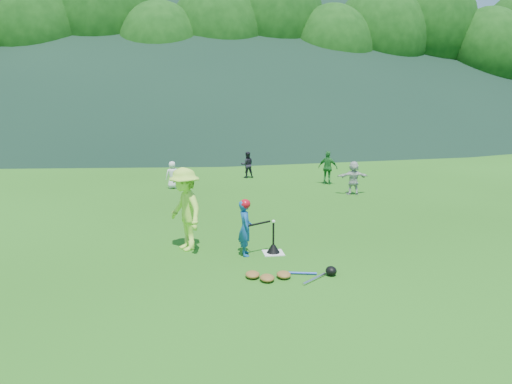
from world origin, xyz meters
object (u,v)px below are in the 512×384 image
at_px(equipment_pile, 284,275).
at_px(batter_child, 245,228).
at_px(adult_coach, 185,209).
at_px(batting_tee, 273,248).
at_px(home_plate, 273,253).
at_px(fielder_d, 353,178).
at_px(fielder_a, 172,175).
at_px(fielder_c, 328,168).
at_px(fielder_b, 247,165).

bearing_deg(equipment_pile, batter_child, 110.45).
relative_size(adult_coach, batting_tee, 2.78).
relative_size(home_plate, fielder_d, 0.38).
xyz_separation_m(fielder_a, fielder_c, (5.95, -0.08, 0.14)).
height_order(batter_child, fielder_c, fielder_c).
xyz_separation_m(home_plate, equipment_pile, (-0.08, -1.51, 0.06)).
xyz_separation_m(home_plate, adult_coach, (-1.93, 0.60, 0.94)).
bearing_deg(batting_tee, fielder_c, 65.18).
xyz_separation_m(fielder_a, equipment_pile, (2.20, -9.53, -0.44)).
bearing_deg(home_plate, fielder_b, 85.45).
height_order(fielder_a, batting_tee, fielder_a).
bearing_deg(home_plate, batter_child, -178.92).
bearing_deg(batting_tee, adult_coach, 162.77).
relative_size(adult_coach, fielder_d, 1.61).
distance_m(fielder_b, fielder_c, 3.48).
height_order(fielder_b, fielder_c, fielder_c).
distance_m(home_plate, equipment_pile, 1.51).
bearing_deg(equipment_pile, fielder_d, 61.37).
height_order(home_plate, fielder_d, fielder_d).
xyz_separation_m(fielder_c, batting_tee, (-3.68, -7.95, -0.52)).
height_order(adult_coach, fielder_a, adult_coach).
bearing_deg(home_plate, fielder_a, 105.83).
height_order(home_plate, batter_child, batter_child).
relative_size(home_plate, equipment_pile, 0.25).
bearing_deg(adult_coach, fielder_c, 118.55).
bearing_deg(fielder_b, adult_coach, 71.76).
height_order(home_plate, fielder_a, fielder_a).
bearing_deg(fielder_a, fielder_b, -159.03).
distance_m(fielder_c, fielder_d, 2.04).
xyz_separation_m(batting_tee, equipment_pile, (-0.08, -1.51, -0.06)).
relative_size(fielder_b, equipment_pile, 0.61).
distance_m(batter_child, fielder_d, 7.52).
bearing_deg(batting_tee, home_plate, 0.00).
relative_size(fielder_c, fielder_d, 1.10).
xyz_separation_m(fielder_d, batting_tee, (-3.98, -5.93, -0.46)).
height_order(batter_child, batting_tee, batter_child).
distance_m(adult_coach, fielder_d, 7.97).
bearing_deg(equipment_pile, fielder_b, 85.66).
bearing_deg(batting_tee, fielder_b, 85.45).
relative_size(adult_coach, fielder_c, 1.46).
height_order(fielder_a, fielder_c, fielder_c).
bearing_deg(equipment_pile, home_plate, 87.05).
distance_m(home_plate, fielder_b, 9.93).
distance_m(fielder_b, equipment_pile, 11.43).
relative_size(home_plate, fielder_a, 0.44).
relative_size(fielder_d, batting_tee, 1.73).
relative_size(fielder_a, batting_tee, 1.49).
relative_size(home_plate, batter_child, 0.36).
relative_size(home_plate, adult_coach, 0.24).
xyz_separation_m(fielder_b, fielder_c, (2.89, -1.93, 0.10)).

